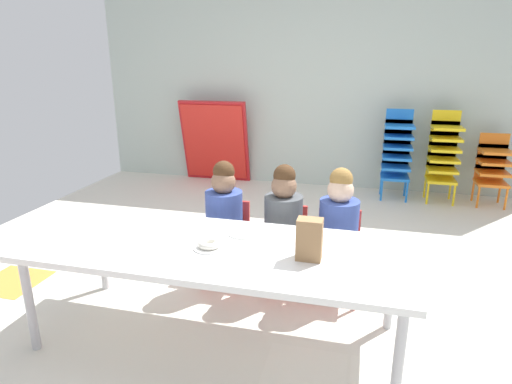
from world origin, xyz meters
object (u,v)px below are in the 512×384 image
object	(u,v)px
kid_chair_blue_stack	(397,150)
kid_chair_orange_stack	(493,165)
craft_table	(216,253)
paper_plate_near_edge	(210,247)
kid_chair_yellow_stack	(443,152)
paper_bag_brown	(309,239)
seated_child_near_camera	(225,212)
seated_child_far_right	(339,222)
seated_child_middle_seat	(284,217)
folded_activity_table	(215,142)
donut_powdered_on_plate	(209,244)
paper_plate_center_table	(243,233)

from	to	relation	value
kid_chair_blue_stack	kid_chair_orange_stack	bearing A→B (deg)	-0.03
craft_table	paper_plate_near_edge	size ratio (longest dim) A/B	11.75
kid_chair_yellow_stack	paper_bag_brown	bearing A→B (deg)	-109.75
seated_child_near_camera	paper_bag_brown	world-z (taller)	seated_child_near_camera
paper_plate_near_edge	seated_child_far_right	bearing A→B (deg)	45.80
seated_child_middle_seat	paper_plate_near_edge	distance (m)	0.73
seated_child_near_camera	paper_plate_near_edge	size ratio (longest dim) A/B	5.10
kid_chair_orange_stack	paper_bag_brown	bearing A→B (deg)	-117.81
seated_child_middle_seat	folded_activity_table	xyz separation A→B (m)	(-1.42, 2.64, -0.02)
seated_child_near_camera	kid_chair_yellow_stack	xyz separation A→B (m)	(1.81, 2.46, 0.02)
craft_table	paper_plate_near_edge	distance (m)	0.06
kid_chair_blue_stack	donut_powdered_on_plate	world-z (taller)	kid_chair_blue_stack
kid_chair_orange_stack	folded_activity_table	size ratio (longest dim) A/B	0.74
seated_child_near_camera	seated_child_middle_seat	distance (m)	0.42
kid_chair_yellow_stack	paper_plate_near_edge	world-z (taller)	kid_chair_yellow_stack
seated_child_near_camera	seated_child_far_right	distance (m)	0.79
paper_plate_center_table	paper_bag_brown	bearing A→B (deg)	-29.59
seated_child_far_right	folded_activity_table	world-z (taller)	folded_activity_table
folded_activity_table	seated_child_middle_seat	bearing A→B (deg)	-61.66
seated_child_near_camera	donut_powdered_on_plate	distance (m)	0.69
seated_child_middle_seat	folded_activity_table	size ratio (longest dim) A/B	0.84
seated_child_far_right	donut_powdered_on_plate	xyz separation A→B (m)	(-0.66, -0.68, 0.07)
kid_chair_yellow_stack	donut_powdered_on_plate	distance (m)	3.55
kid_chair_yellow_stack	paper_bag_brown	size ratio (longest dim) A/B	4.73
kid_chair_blue_stack	folded_activity_table	size ratio (longest dim) A/B	0.96
paper_plate_center_table	kid_chair_yellow_stack	bearing A→B (deg)	61.93
seated_child_far_right	donut_powdered_on_plate	size ratio (longest dim) A/B	7.30
seated_child_middle_seat	seated_child_far_right	size ratio (longest dim) A/B	1.00
seated_child_near_camera	kid_chair_yellow_stack	distance (m)	3.05
craft_table	seated_child_far_right	xyz separation A→B (m)	(0.63, 0.64, 0.00)
seated_child_middle_seat	paper_bag_brown	distance (m)	0.74
paper_bag_brown	paper_plate_center_table	size ratio (longest dim) A/B	1.22
paper_plate_center_table	folded_activity_table	bearing A→B (deg)	112.31
folded_activity_table	craft_table	bearing A→B (deg)	-70.51
paper_bag_brown	donut_powdered_on_plate	xyz separation A→B (m)	(-0.54, 0.00, -0.08)
seated_child_near_camera	paper_bag_brown	xyz separation A→B (m)	(0.68, -0.68, 0.15)
folded_activity_table	paper_plate_center_table	distance (m)	3.33
seated_child_near_camera	kid_chair_blue_stack	xyz separation A→B (m)	(1.30, 2.46, 0.02)
seated_child_near_camera	kid_chair_orange_stack	xyz separation A→B (m)	(2.33, 2.46, -0.10)
craft_table	kid_chair_orange_stack	size ratio (longest dim) A/B	2.64
seated_child_far_right	craft_table	bearing A→B (deg)	-134.88
donut_powdered_on_plate	seated_child_middle_seat	bearing A→B (deg)	67.00
kid_chair_orange_stack	paper_plate_center_table	bearing A→B (deg)	-125.60
kid_chair_blue_stack	kid_chair_yellow_stack	xyz separation A→B (m)	(0.50, 0.00, 0.00)
kid_chair_orange_stack	folded_activity_table	distance (m)	3.34
paper_plate_center_table	kid_chair_orange_stack	bearing A→B (deg)	54.40
seated_child_middle_seat	kid_chair_blue_stack	bearing A→B (deg)	70.34
paper_bag_brown	kid_chair_blue_stack	bearing A→B (deg)	78.80
paper_bag_brown	folded_activity_table	bearing A→B (deg)	116.90
craft_table	seated_child_middle_seat	size ratio (longest dim) A/B	2.30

